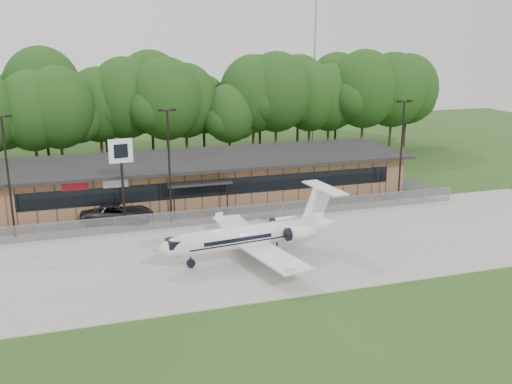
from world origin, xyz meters
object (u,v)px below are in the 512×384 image
object	(u,v)px
business_jet	(254,236)
pole_sign	(121,160)
suv	(118,213)
terminal	(207,177)

from	to	relation	value
business_jet	pole_sign	distance (m)	14.22
suv	pole_sign	xyz separation A→B (m)	(0.49, -1.42, 5.07)
terminal	business_jet	world-z (taller)	business_jet
pole_sign	business_jet	bearing A→B (deg)	-60.04
pole_sign	suv	bearing A→B (deg)	99.93
terminal	business_jet	size ratio (longest dim) A/B	2.74
terminal	suv	world-z (taller)	terminal
terminal	business_jet	bearing A→B (deg)	-91.56
terminal	pole_sign	world-z (taller)	pole_sign
terminal	suv	distance (m)	11.19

